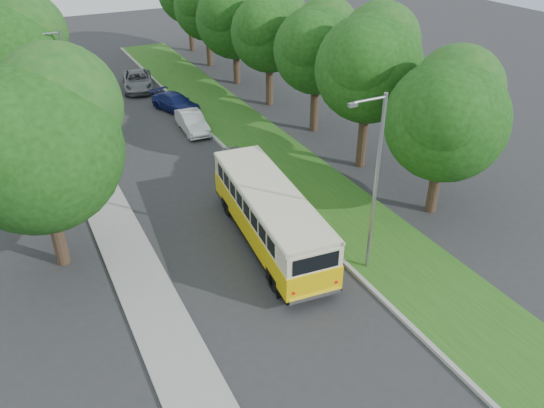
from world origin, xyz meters
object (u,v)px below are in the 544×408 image
lamppost_near (374,181)px  lamppost_far (68,88)px  car_grey (138,81)px  car_blue (176,103)px  car_silver (238,163)px  vintage_bus (270,217)px  car_white (192,122)px

lamppost_near → lamppost_far: 20.53m
car_grey → lamppost_near: bearing=-73.7°
car_blue → car_grey: car_grey is taller
car_blue → car_silver: bearing=-109.5°
vintage_bus → car_silver: 7.55m
lamppost_far → car_grey: lamppost_far is taller
lamppost_near → vintage_bus: (-2.82, 3.65, -2.92)m
lamppost_far → lamppost_near: bearing=-64.3°
lamppost_far → vintage_bus: bearing=-67.7°
lamppost_near → lamppost_far: lamppost_near is taller
lamppost_far → car_blue: (7.70, 3.94, -3.47)m
car_blue → car_grey: (-1.21, 6.34, 0.07)m
lamppost_near → car_silver: size_ratio=2.17×
lamppost_near → car_blue: lamppost_near is taller
lamppost_near → car_white: size_ratio=1.96×
vintage_bus → car_white: vintage_bus is taller
lamppost_far → car_blue: lamppost_far is taller
vintage_bus → car_white: size_ratio=2.40×
car_white → car_blue: size_ratio=0.91×
lamppost_near → lamppost_far: size_ratio=1.07×
car_grey → vintage_bus: bearing=-79.4°
lamppost_near → lamppost_far: (-8.91, 18.50, -0.25)m
lamppost_near → lamppost_far: bearing=115.7°
lamppost_near → car_grey: lamppost_near is taller
car_silver → car_grey: (-1.21, 17.79, 0.09)m
lamppost_far → car_grey: size_ratio=1.45×
lamppost_near → car_grey: size_ratio=1.55×
lamppost_far → vintage_bus: lamppost_far is taller
car_white → car_blue: bearing=89.5°
vintage_bus → car_blue: bearing=90.7°
vintage_bus → car_grey: size_ratio=1.89×
lamppost_far → car_white: size_ratio=1.84×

